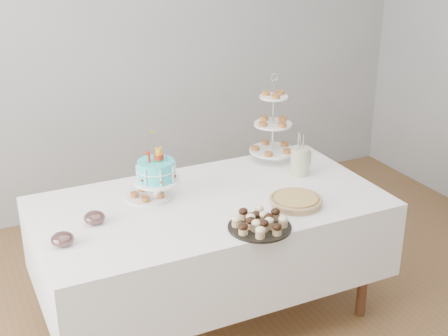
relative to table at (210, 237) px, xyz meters
name	(u,v)px	position (x,y,z in m)	size (l,w,h in m)	color
walls	(235,116)	(0.00, -0.30, 0.81)	(5.04, 4.04, 2.70)	gray
table	(210,237)	(0.00, 0.00, 0.00)	(1.92, 1.02, 0.77)	white
birthday_cake	(157,182)	(-0.25, 0.14, 0.33)	(0.26, 0.26, 0.39)	white
cupcake_tray	(260,222)	(0.10, -0.40, 0.26)	(0.33, 0.33, 0.07)	black
pie	(296,201)	(0.40, -0.25, 0.25)	(0.29, 0.29, 0.05)	tan
tiered_stand	(273,125)	(0.61, 0.38, 0.46)	(0.29, 0.29, 0.57)	silver
plate_stack	(280,152)	(0.68, 0.40, 0.26)	(0.17, 0.17, 0.06)	white
pastry_plate	(148,195)	(-0.29, 0.19, 0.24)	(0.26, 0.26, 0.04)	white
jam_bowl_a	(62,239)	(-0.84, -0.14, 0.26)	(0.11, 0.11, 0.07)	silver
jam_bowl_b	(95,218)	(-0.64, 0.01, 0.26)	(0.11, 0.11, 0.07)	silver
utensil_pitcher	(300,160)	(0.65, 0.10, 0.32)	(0.12, 0.12, 0.26)	beige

